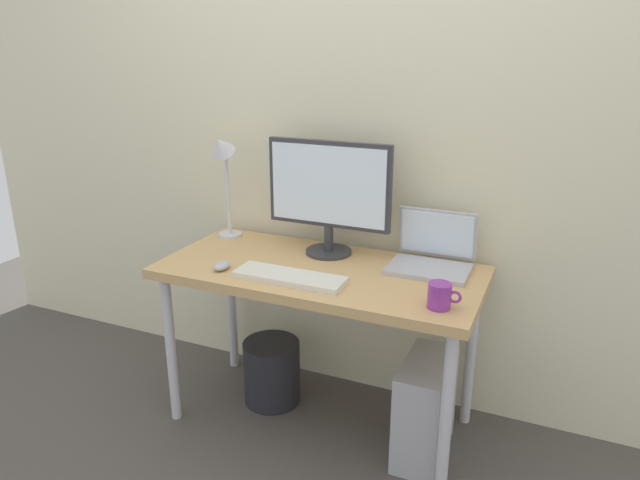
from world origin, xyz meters
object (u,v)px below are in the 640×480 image
object	(u,v)px
desk	(320,284)
laptop	(432,254)
monitor	(329,191)
desk_lamp	(223,162)
computer_tower	(425,409)
mouse	(222,266)
coffee_mug	(440,296)
wastebasket	(272,372)
keyboard	(290,277)

from	to	relation	value
desk	laptop	world-z (taller)	laptop
monitor	desk_lamp	xyz separation A→B (m)	(-0.52, 0.00, 0.08)
desk	desk_lamp	world-z (taller)	desk_lamp
computer_tower	desk_lamp	bearing A→B (deg)	168.41
desk_lamp	mouse	size ratio (longest dim) A/B	5.56
coffee_mug	wastebasket	distance (m)	1.03
wastebasket	laptop	bearing A→B (deg)	11.75
desk	keyboard	world-z (taller)	keyboard
desk_lamp	coffee_mug	size ratio (longest dim) A/B	4.26
computer_tower	wastebasket	distance (m)	0.75
mouse	computer_tower	size ratio (longest dim) A/B	0.21
laptop	wastebasket	distance (m)	0.94
desk	desk_lamp	distance (m)	0.72
monitor	coffee_mug	distance (m)	0.71
monitor	keyboard	size ratio (longest dim) A/B	1.24
desk_lamp	laptop	bearing A→B (deg)	0.82
laptop	computer_tower	world-z (taller)	laptop
computer_tower	wastebasket	size ratio (longest dim) A/B	1.40
desk	mouse	size ratio (longest dim) A/B	14.56
desk	coffee_mug	bearing A→B (deg)	-18.73
laptop	computer_tower	size ratio (longest dim) A/B	0.76
computer_tower	keyboard	bearing A→B (deg)	-166.42
desk	wastebasket	world-z (taller)	desk
mouse	monitor	bearing A→B (deg)	47.45
computer_tower	wastebasket	xyz separation A→B (m)	(-0.74, 0.08, -0.06)
laptop	wastebasket	size ratio (longest dim) A/B	1.07
mouse	coffee_mug	distance (m)	0.89
laptop	mouse	bearing A→B (deg)	-154.76
laptop	keyboard	xyz separation A→B (m)	(-0.47, -0.35, -0.05)
monitor	laptop	xyz separation A→B (m)	(0.45, 0.01, -0.22)
keyboard	wastebasket	bearing A→B (deg)	134.52
desk	desk_lamp	xyz separation A→B (m)	(-0.56, 0.17, 0.43)
desk_lamp	keyboard	world-z (taller)	desk_lamp
laptop	mouse	distance (m)	0.85
laptop	desk_lamp	bearing A→B (deg)	-179.18
monitor	desk_lamp	distance (m)	0.53
desk	monitor	size ratio (longest dim) A/B	2.41
desk_lamp	computer_tower	size ratio (longest dim) A/B	1.19
computer_tower	mouse	bearing A→B (deg)	-170.56
keyboard	mouse	size ratio (longest dim) A/B	4.89
monitor	mouse	world-z (taller)	monitor
desk	keyboard	bearing A→B (deg)	-108.60
desk_lamp	keyboard	distance (m)	0.70
laptop	coffee_mug	bearing A→B (deg)	-72.75
keyboard	coffee_mug	world-z (taller)	coffee_mug
desk_lamp	computer_tower	bearing A→B (deg)	-11.59
laptop	computer_tower	bearing A→B (deg)	-75.08
desk_lamp	coffee_mug	bearing A→B (deg)	-18.06
monitor	coffee_mug	world-z (taller)	monitor
computer_tower	monitor	bearing A→B (deg)	157.64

